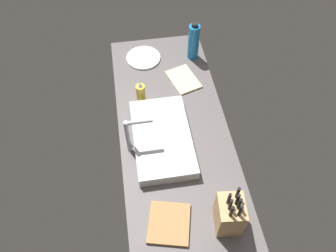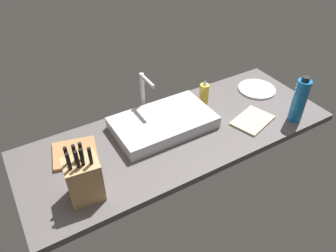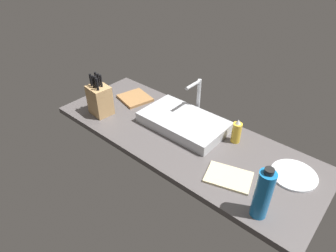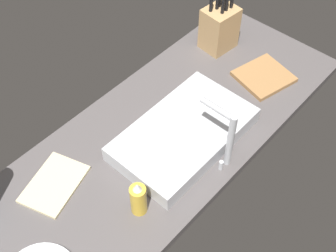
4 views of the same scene
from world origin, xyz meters
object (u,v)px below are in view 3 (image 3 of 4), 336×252
object	(u,v)px
faucet	(197,95)
knife_block	(100,100)
dish_towel	(229,177)
dinner_plate	(294,175)
sink_basin	(183,122)
soap_bottle	(237,132)
cutting_board	(135,98)
water_bottle	(263,194)

from	to	relation	value
faucet	knife_block	distance (cm)	61.05
dish_towel	knife_block	bearing A→B (deg)	-178.08
faucet	dinner_plate	size ratio (longest dim) A/B	1.08
dinner_plate	knife_block	bearing A→B (deg)	-167.73
sink_basin	knife_block	distance (cm)	54.62
dinner_plate	dish_towel	world-z (taller)	same
faucet	soap_bottle	bearing A→B (deg)	-13.74
sink_basin	dinner_plate	distance (cm)	66.77
knife_block	dinner_plate	world-z (taller)	knife_block
cutting_board	faucet	bearing A→B (deg)	15.83
faucet	dinner_plate	bearing A→B (deg)	-11.04
faucet	dish_towel	bearing A→B (deg)	-37.99
cutting_board	water_bottle	bearing A→B (deg)	-16.86
faucet	dinner_plate	world-z (taller)	faucet
cutting_board	dinner_plate	size ratio (longest dim) A/B	0.90
knife_block	cutting_board	world-z (taller)	knife_block
soap_bottle	water_bottle	distance (cm)	50.02
cutting_board	soap_bottle	size ratio (longest dim) A/B	1.36
sink_basin	dish_towel	world-z (taller)	sink_basin
dish_towel	dinner_plate	bearing A→B (deg)	43.49
knife_block	dish_towel	xyz separation A→B (cm)	(92.59, 3.10, -9.33)
knife_block	water_bottle	bearing A→B (deg)	2.69
sink_basin	water_bottle	world-z (taller)	water_bottle
soap_bottle	dish_towel	size ratio (longest dim) A/B	0.68
dinner_plate	cutting_board	bearing A→B (deg)	179.45
faucet	cutting_board	xyz separation A→B (cm)	(-43.59, -12.36, -13.35)
knife_block	water_bottle	size ratio (longest dim) A/B	1.03
water_bottle	cutting_board	bearing A→B (deg)	163.14
dinner_plate	sink_basin	bearing A→B (deg)	-177.81
sink_basin	knife_block	world-z (taller)	knife_block
dinner_plate	soap_bottle	bearing A→B (deg)	171.52
cutting_board	dinner_plate	world-z (taller)	cutting_board
sink_basin	soap_bottle	bearing A→B (deg)	14.23
water_bottle	sink_basin	bearing A→B (deg)	155.12
sink_basin	cutting_board	xyz separation A→B (cm)	(-45.77, 3.63, -2.31)
dish_towel	faucet	bearing A→B (deg)	142.01
cutting_board	dish_towel	size ratio (longest dim) A/B	0.92
dinner_plate	dish_towel	distance (cm)	32.14
dinner_plate	dish_towel	bearing A→B (deg)	-136.51
sink_basin	soap_bottle	world-z (taller)	soap_bottle
sink_basin	faucet	distance (cm)	19.55
faucet	cutting_board	size ratio (longest dim) A/B	1.19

